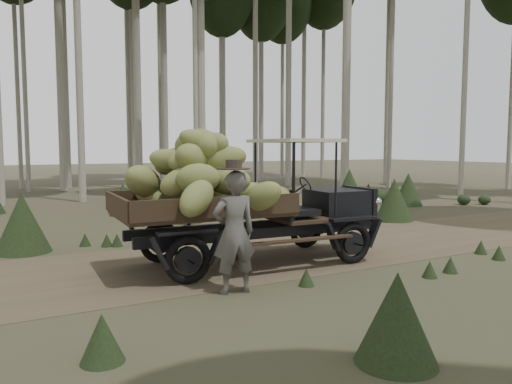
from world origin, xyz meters
TOP-DOWN VIEW (x-y plane):
  - ground at (0.00, 0.00)m, footprint 120.00×120.00m
  - dirt_track at (0.00, 0.00)m, footprint 70.00×4.00m
  - banana_truck at (-1.92, -0.62)m, footprint 5.42×2.66m
  - farmer at (-2.54, -2.16)m, footprint 0.74×0.55m
  - undergrowth at (2.23, 0.86)m, footprint 21.48×21.28m

SIDE VIEW (x-z plane):
  - ground at x=0.00m, z-range 0.00..0.00m
  - dirt_track at x=0.00m, z-range 0.00..0.01m
  - undergrowth at x=2.23m, z-range -0.10..1.27m
  - farmer at x=-2.54m, z-range -0.06..2.03m
  - banana_truck at x=-1.92m, z-range 0.23..2.94m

